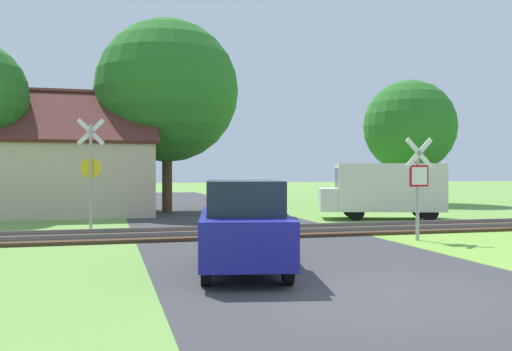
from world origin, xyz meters
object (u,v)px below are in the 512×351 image
house (74,174)px  crossing_sign_far (91,167)px  stop_sign_near (418,181)px  tree_far (410,126)px  parked_car (244,226)px  tree_center (167,91)px  mail_truck (385,188)px

house → crossing_sign_far: bearing=-84.5°
stop_sign_near → crossing_sign_far: (-8.93, 4.77, 0.42)m
stop_sign_near → tree_far: (8.84, 15.89, 2.88)m
crossing_sign_far → house: house is taller
tree_far → parked_car: size_ratio=1.71×
stop_sign_near → tree_center: 14.52m
stop_sign_near → mail_truck: bearing=-113.5°
house → tree_center: bearing=3.0°
house → mail_truck: size_ratio=1.35×
crossing_sign_far → house: (-0.91, 7.66, -0.29)m
mail_truck → parked_car: mail_truck is taller
stop_sign_near → parked_car: (-5.87, -3.49, -0.77)m
crossing_sign_far → mail_truck: (11.35, 1.89, -0.85)m
tree_far → mail_truck: 11.72m
crossing_sign_far → stop_sign_near: bearing=-26.0°
stop_sign_near → tree_center: tree_center is taller
stop_sign_near → tree_center: size_ratio=0.32×
tree_center → stop_sign_near: bearing=-66.0°
crossing_sign_far → parked_car: crossing_sign_far is taller
crossing_sign_far → tree_center: 9.33m
crossing_sign_far → parked_car: (3.07, -8.26, -1.19)m
stop_sign_near → crossing_sign_far: size_ratio=0.79×
house → tree_center: size_ratio=0.78×
stop_sign_near → mail_truck: stop_sign_near is taller
mail_truck → parked_car: size_ratio=1.23×
stop_sign_near → house: (-9.84, 12.43, 0.13)m
tree_center → mail_truck: size_ratio=1.73×
house → tree_far: tree_far is taller
tree_far → parked_car: bearing=-127.2°
tree_center → parked_car: tree_center is taller
tree_far → crossing_sign_far: bearing=-148.0°
tree_center → mail_truck: 11.07m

